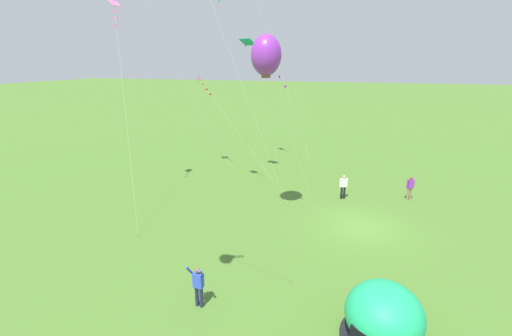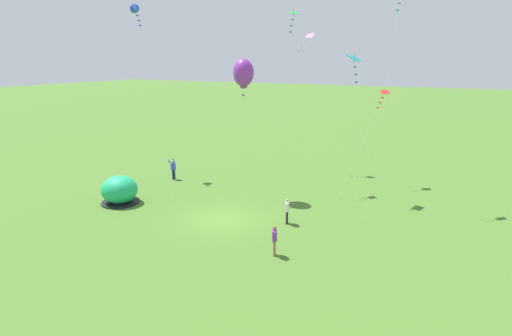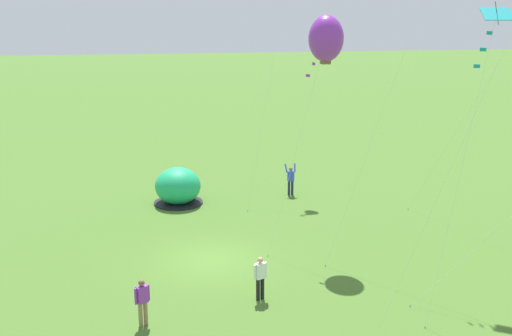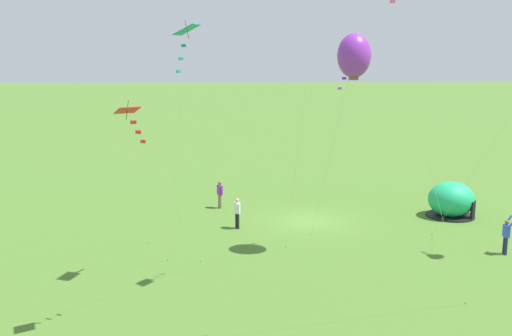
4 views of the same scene
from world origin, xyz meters
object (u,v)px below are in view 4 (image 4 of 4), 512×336
object	(u,v)px
kite_red	(132,120)
kite_teal	(186,38)
kite_purple	(354,56)
person_center_field	(220,193)
popup_tent	(451,200)
person_strolling	(237,212)
person_flying_kite	(506,234)

from	to	relation	value
kite_red	kite_teal	distance (m)	5.56
kite_purple	person_center_field	bearing A→B (deg)	-52.96
popup_tent	person_strolling	bearing A→B (deg)	8.84
person_flying_kite	kite_purple	world-z (taller)	kite_purple
person_strolling	kite_teal	world-z (taller)	kite_teal
kite_red	kite_teal	world-z (taller)	kite_teal
person_strolling	kite_red	xyz separation A→B (m)	(3.52, 12.06, 6.49)
person_flying_kite	kite_red	bearing A→B (deg)	23.85
kite_red	popup_tent	bearing A→B (deg)	-139.17
kite_red	kite_purple	xyz separation A→B (m)	(-8.93, -7.88, 2.04)
person_center_field	kite_red	distance (m)	17.86
person_flying_kite	person_center_field	bearing A→B (deg)	-33.16
person_center_field	kite_purple	bearing A→B (deg)	127.04
person_center_field	kite_purple	xyz separation A→B (m)	(-6.48, 8.58, 8.52)
popup_tent	person_flying_kite	distance (m)	6.75
popup_tent	kite_purple	bearing A→B (deg)	40.08
person_strolling	kite_purple	size ratio (longest dim) A/B	0.16
popup_tent	person_flying_kite	size ratio (longest dim) A/B	1.49
person_strolling	kite_teal	size ratio (longest dim) A/B	0.16
person_center_field	kite_red	xyz separation A→B (m)	(2.46, 16.46, 6.49)
popup_tent	kite_red	world-z (taller)	kite_red
person_center_field	kite_red	world-z (taller)	kite_red
kite_red	person_strolling	bearing A→B (deg)	-106.26
popup_tent	kite_teal	world-z (taller)	kite_teal
person_strolling	person_center_field	world-z (taller)	same
popup_tent	person_strolling	size ratio (longest dim) A/B	1.63
person_center_field	kite_purple	world-z (taller)	kite_purple
kite_purple	person_flying_kite	bearing A→B (deg)	175.52
popup_tent	kite_purple	size ratio (longest dim) A/B	0.27
person_flying_kite	person_strolling	bearing A→B (deg)	-20.17
person_flying_kite	kite_purple	bearing A→B (deg)	-4.48
popup_tent	kite_purple	xyz separation A→B (m)	(7.31, 6.15, 8.49)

